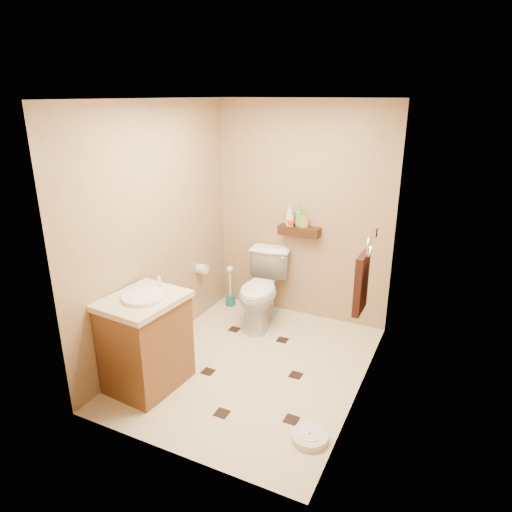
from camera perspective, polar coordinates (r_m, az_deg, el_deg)
The scene contains 19 objects.
ground at distance 4.45m, azimuth -0.46°, elevation -13.53°, with size 2.50×2.50×0.00m, color beige.
wall_back at distance 5.04m, azimuth 5.79°, elevation 5.32°, with size 2.00×0.04×2.40m, color tan.
wall_front at distance 2.94m, azimuth -11.36°, elevation -5.67°, with size 2.00×0.04×2.40m, color tan.
wall_left at distance 4.44m, azimuth -12.19°, elevation 3.02°, with size 0.04×2.50×2.40m, color tan.
wall_right at distance 3.63m, azimuth 13.83°, elevation -0.90°, with size 0.04×2.50×2.40m, color tan.
ceiling at distance 3.73m, azimuth -0.57°, elevation 19.07°, with size 2.00×2.50×0.02m, color white.
wall_shelf at distance 5.01m, azimuth 5.40°, elevation 3.13°, with size 0.46×0.14×0.10m, color #3C2410.
floor_accents at distance 4.38m, azimuth -0.08°, elevation -14.15°, with size 1.21×1.40×0.01m.
toilet at distance 5.03m, azimuth 0.71°, elevation -4.20°, with size 0.45×0.79×0.81m, color white.
vanity at distance 4.10m, azimuth -13.56°, elevation -10.26°, with size 0.62×0.73×0.97m.
bathroom_scale at distance 3.67m, azimuth 6.74°, elevation -21.53°, with size 0.35×0.35×0.06m.
toilet_brush at distance 5.54m, azimuth -3.23°, elevation -4.45°, with size 0.12×0.12×0.51m.
towel_ring at distance 3.96m, azimuth 13.10°, elevation -3.02°, with size 0.12×0.30×0.76m.
toilet_paper at distance 5.10m, azimuth -6.77°, elevation -1.60°, with size 0.12×0.11×0.12m.
bottle_a at distance 5.01m, azimuth 4.22°, elevation 5.10°, with size 0.09×0.09×0.23m, color silver.
bottle_b at distance 5.01m, azimuth 4.31°, elevation 4.76°, with size 0.08×0.08×0.17m, color yellow.
bottle_c at distance 5.01m, azimuth 4.40°, elevation 4.54°, with size 0.10×0.10×0.13m, color red.
bottle_d at distance 4.97m, azimuth 5.46°, elevation 4.93°, with size 0.09×0.09×0.23m, color green.
bottle_e at distance 4.96m, azimuth 5.95°, elevation 4.55°, with size 0.08×0.08×0.17m, color #D99348.
Camera 1 is at (1.65, -3.35, 2.44)m, focal length 32.00 mm.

